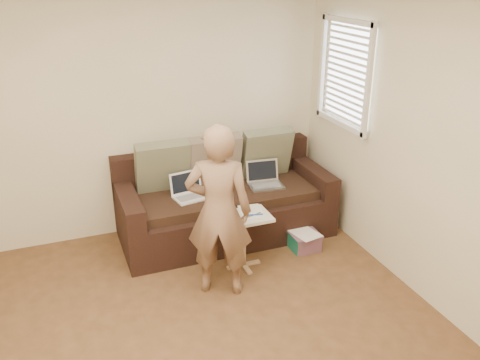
{
  "coord_description": "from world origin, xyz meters",
  "views": [
    {
      "loc": [
        -0.81,
        -2.76,
        2.69
      ],
      "look_at": [
        0.8,
        1.4,
        0.78
      ],
      "focal_mm": 37.81,
      "sensor_mm": 36.0,
      "label": 1
    }
  ],
  "objects_px": {
    "drinking_glass": "(227,208)",
    "side_table": "(244,241)",
    "sofa": "(225,198)",
    "laptop_white": "(192,198)",
    "striped_box": "(304,240)",
    "laptop_silver": "(266,187)",
    "person": "(219,212)"
  },
  "relations": [
    {
      "from": "person",
      "to": "striped_box",
      "type": "height_order",
      "value": "person"
    },
    {
      "from": "laptop_silver",
      "to": "laptop_white",
      "type": "height_order",
      "value": "laptop_white"
    },
    {
      "from": "side_table",
      "to": "striped_box",
      "type": "relative_size",
      "value": 1.83
    },
    {
      "from": "side_table",
      "to": "drinking_glass",
      "type": "bearing_deg",
      "value": 143.64
    },
    {
      "from": "laptop_white",
      "to": "striped_box",
      "type": "distance_m",
      "value": 1.22
    },
    {
      "from": "striped_box",
      "to": "laptop_silver",
      "type": "bearing_deg",
      "value": 112.37
    },
    {
      "from": "striped_box",
      "to": "side_table",
      "type": "bearing_deg",
      "value": -173.41
    },
    {
      "from": "side_table",
      "to": "striped_box",
      "type": "height_order",
      "value": "side_table"
    },
    {
      "from": "laptop_white",
      "to": "person",
      "type": "xyz_separation_m",
      "value": [
        -0.0,
        -0.86,
        0.25
      ]
    },
    {
      "from": "sofa",
      "to": "laptop_white",
      "type": "relative_size",
      "value": 6.5
    },
    {
      "from": "person",
      "to": "side_table",
      "type": "relative_size",
      "value": 2.85
    },
    {
      "from": "laptop_silver",
      "to": "laptop_white",
      "type": "distance_m",
      "value": 0.82
    },
    {
      "from": "striped_box",
      "to": "sofa",
      "type": "bearing_deg",
      "value": 138.1
    },
    {
      "from": "person",
      "to": "sofa",
      "type": "bearing_deg",
      "value": -87.51
    },
    {
      "from": "person",
      "to": "drinking_glass",
      "type": "bearing_deg",
      "value": -93.41
    },
    {
      "from": "sofa",
      "to": "person",
      "type": "height_order",
      "value": "person"
    },
    {
      "from": "laptop_white",
      "to": "side_table",
      "type": "relative_size",
      "value": 0.62
    },
    {
      "from": "sofa",
      "to": "striped_box",
      "type": "xyz_separation_m",
      "value": [
        0.64,
        -0.58,
        -0.33
      ]
    },
    {
      "from": "sofa",
      "to": "side_table",
      "type": "relative_size",
      "value": 4.06
    },
    {
      "from": "sofa",
      "to": "side_table",
      "type": "xyz_separation_m",
      "value": [
        -0.05,
        -0.66,
        -0.15
      ]
    },
    {
      "from": "drinking_glass",
      "to": "side_table",
      "type": "bearing_deg",
      "value": -36.36
    },
    {
      "from": "sofa",
      "to": "laptop_white",
      "type": "xyz_separation_m",
      "value": [
        -0.39,
        -0.07,
        0.1
      ]
    },
    {
      "from": "drinking_glass",
      "to": "person",
      "type": "bearing_deg",
      "value": -118.52
    },
    {
      "from": "laptop_silver",
      "to": "laptop_white",
      "type": "xyz_separation_m",
      "value": [
        -0.82,
        0.01,
        0.0
      ]
    },
    {
      "from": "drinking_glass",
      "to": "laptop_silver",
      "type": "bearing_deg",
      "value": 37.97
    },
    {
      "from": "sofa",
      "to": "drinking_glass",
      "type": "height_order",
      "value": "sofa"
    },
    {
      "from": "striped_box",
      "to": "person",
      "type": "bearing_deg",
      "value": -161.04
    },
    {
      "from": "laptop_white",
      "to": "laptop_silver",
      "type": "bearing_deg",
      "value": -10.18
    },
    {
      "from": "person",
      "to": "striped_box",
      "type": "relative_size",
      "value": 5.23
    },
    {
      "from": "sofa",
      "to": "person",
      "type": "xyz_separation_m",
      "value": [
        -0.39,
        -0.93,
        0.35
      ]
    },
    {
      "from": "laptop_silver",
      "to": "drinking_glass",
      "type": "bearing_deg",
      "value": -135.3
    },
    {
      "from": "drinking_glass",
      "to": "striped_box",
      "type": "bearing_deg",
      "value": -1.23
    }
  ]
}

